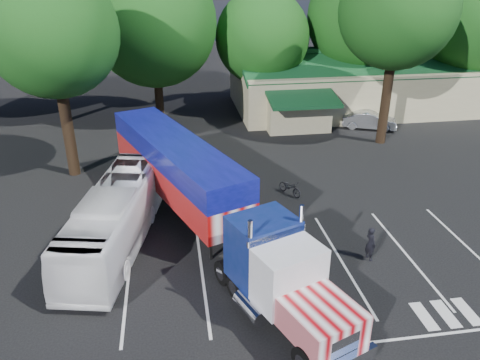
{
  "coord_description": "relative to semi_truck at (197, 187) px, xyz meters",
  "views": [
    {
      "loc": [
        -4.11,
        -22.91,
        12.47
      ],
      "look_at": [
        -0.72,
        -0.82,
        2.0
      ],
      "focal_mm": 35.0,
      "sensor_mm": 36.0,
      "label": 1
    }
  ],
  "objects": [
    {
      "name": "tour_bus",
      "position": [
        -3.95,
        -0.71,
        -0.92
      ],
      "size": [
        4.64,
        10.85,
        2.94
      ],
      "primitive_type": "imported",
      "rotation": [
        0.0,
        0.0,
        -0.21
      ],
      "color": "white",
      "rests_on": "ground"
    },
    {
      "name": "event_hall",
      "position": [
        16.79,
        19.98,
        -0.19
      ],
      "size": [
        24.2,
        14.12,
        5.55
      ],
      "color": "tan",
      "rests_on": "ground"
    },
    {
      "name": "bicycle",
      "position": [
        5.57,
        3.18,
        -1.94
      ],
      "size": [
        1.4,
        1.82,
        0.92
      ],
      "primitive_type": "imported",
      "rotation": [
        0.0,
        0.0,
        0.53
      ],
      "color": "black",
      "rests_on": "ground"
    },
    {
      "name": "tree_row_c",
      "position": [
        -1.95,
        18.38,
        5.64
      ],
      "size": [
        10.0,
        10.0,
        13.05
      ],
      "color": "black",
      "rests_on": "ground"
    },
    {
      "name": "tree_row_d",
      "position": [
        7.05,
        19.68,
        4.19
      ],
      "size": [
        8.0,
        8.0,
        10.6
      ],
      "color": "black",
      "rests_on": "ground"
    },
    {
      "name": "tree_row_f",
      "position": [
        26.05,
        18.98,
        5.39
      ],
      "size": [
        10.4,
        10.4,
        13.0
      ],
      "color": "black",
      "rests_on": "ground"
    },
    {
      "name": "tree_near_right",
      "position": [
        14.55,
        10.68,
        7.06
      ],
      "size": [
        8.0,
        8.0,
        13.5
      ],
      "color": "black",
      "rests_on": "ground"
    },
    {
      "name": "ground",
      "position": [
        3.05,
        2.18,
        -2.4
      ],
      "size": [
        120.0,
        120.0,
        0.0
      ],
      "primitive_type": "plane",
      "color": "black",
      "rests_on": "ground"
    },
    {
      "name": "semi_truck",
      "position": [
        0.0,
        0.0,
        0.0
      ],
      "size": [
        9.73,
        19.71,
        4.24
      ],
      "rotation": [
        0.0,
        0.0,
        0.38
      ],
      "color": "black",
      "rests_on": "ground"
    },
    {
      "name": "tree_row_e",
      "position": [
        16.05,
        20.18,
        5.69
      ],
      "size": [
        9.6,
        9.6,
        12.9
      ],
      "color": "black",
      "rests_on": "ground"
    },
    {
      "name": "tree_near_left",
      "position": [
        -7.45,
        8.18,
        6.41
      ],
      "size": [
        7.6,
        7.6,
        12.65
      ],
      "color": "black",
      "rests_on": "ground"
    },
    {
      "name": "woman",
      "position": [
        7.55,
        -3.82,
        -1.57
      ],
      "size": [
        0.52,
        0.68,
        1.66
      ],
      "primitive_type": "imported",
      "rotation": [
        0.0,
        0.0,
        1.79
      ],
      "color": "black",
      "rests_on": "ground"
    },
    {
      "name": "tree_row_b",
      "position": [
        -9.95,
        19.98,
        4.74
      ],
      "size": [
        8.4,
        8.4,
        11.35
      ],
      "color": "black",
      "rests_on": "ground"
    },
    {
      "name": "silver_sedan",
      "position": [
        14.93,
        13.84,
        -1.69
      ],
      "size": [
        4.57,
        3.04,
        1.42
      ],
      "primitive_type": "imported",
      "rotation": [
        0.0,
        0.0,
        1.18
      ],
      "color": "#B4B7BC",
      "rests_on": "ground"
    }
  ]
}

